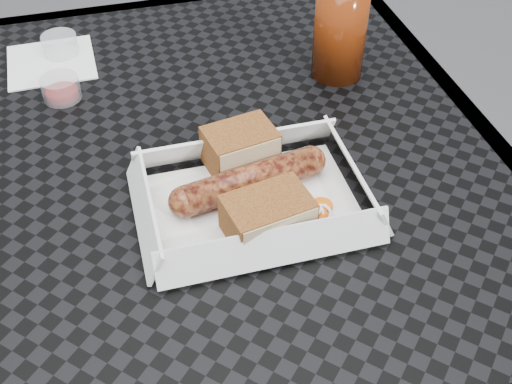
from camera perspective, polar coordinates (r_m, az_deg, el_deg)
patio_table at (r=0.83m, az=-6.92°, el=-0.69°), size 0.80×0.80×0.74m
food_tray at (r=0.70m, az=-0.21°, el=-1.11°), size 0.22×0.15×0.00m
bratwurst at (r=0.70m, az=-0.58°, el=1.02°), size 0.19×0.06×0.03m
bread_near at (r=0.73m, az=-1.41°, el=3.92°), size 0.09×0.07×0.05m
bread_far at (r=0.66m, az=1.05°, el=-2.14°), size 0.10×0.07×0.04m
veg_garnish at (r=0.69m, az=5.00°, el=-1.83°), size 0.03×0.03×0.00m
napkin at (r=0.98m, az=-17.74°, el=10.94°), size 0.12×0.12×0.00m
condiment_cup_sauce at (r=0.89m, az=-16.96°, el=8.81°), size 0.05×0.05×0.03m
condiment_cup_empty at (r=0.99m, az=-17.01°, el=12.38°), size 0.05×0.05×0.03m
drink_glass at (r=0.88m, az=7.51°, el=14.28°), size 0.07×0.07×0.14m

